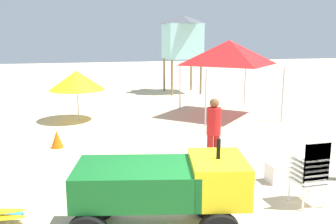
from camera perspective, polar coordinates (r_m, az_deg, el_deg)
The scene contains 8 objects.
utility_cart at distance 5.60m, azimuth -0.72°, elevation -11.29°, with size 2.76×1.80×1.50m.
stacked_plastic_chairs at distance 6.96m, azimuth 21.27°, elevation -7.81°, with size 0.48×0.48×1.29m.
lifeguard_near_center at distance 8.44m, azimuth 7.03°, elevation -2.53°, with size 0.32×0.32×1.61m.
popup_canopy at distance 14.04m, azimuth 9.36°, elevation 9.02°, with size 2.93×2.93×2.84m.
lifeguard_tower at distance 19.84m, azimuth 2.22°, elevation 11.48°, with size 1.98×1.98×4.07m.
beach_umbrella_left at distance 13.48m, azimuth -13.84°, elevation 4.76°, with size 1.95×1.95×1.79m.
traffic_cone_far at distance 10.49m, azimuth -16.69°, elevation -4.01°, with size 0.33×0.33×0.48m, color orange.
cooler_box at distance 8.08m, azimuth 16.59°, elevation -8.93°, with size 0.45×0.36×0.40m, color white.
Camera 1 is at (-1.77, -4.60, 2.95)m, focal length 39.65 mm.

